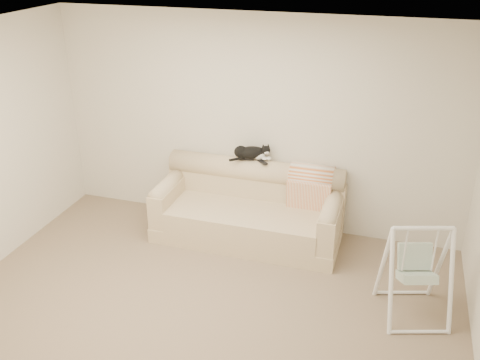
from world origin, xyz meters
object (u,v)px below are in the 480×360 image
Objects in this scene: sofa at (249,210)px; remote_a at (247,159)px; tuxedo_cat at (251,152)px; baby_swing at (416,271)px; remote_b at (262,162)px.

remote_a is (-0.11, 0.23, 0.56)m from sofa.
tuxedo_cat is 0.49× the size of baby_swing.
sofa is 11.82× the size of remote_a.
sofa is at bearing -77.57° from tuxedo_cat.
tuxedo_cat is (-0.05, 0.24, 0.64)m from sofa.
sofa is 2.14m from baby_swing.
baby_swing is (1.91, -0.95, 0.14)m from sofa.
remote_b is at bearing -8.47° from remote_a.
remote_a is 0.39× the size of tuxedo_cat.
remote_b reaches higher than sofa.
baby_swing is at bearing -26.35° from sofa.
tuxedo_cat is at bearing 148.95° from baby_swing.
sofa is at bearing 153.65° from baby_swing.
remote_b is 2.19m from baby_swing.
remote_a is 1.19× the size of remote_b.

